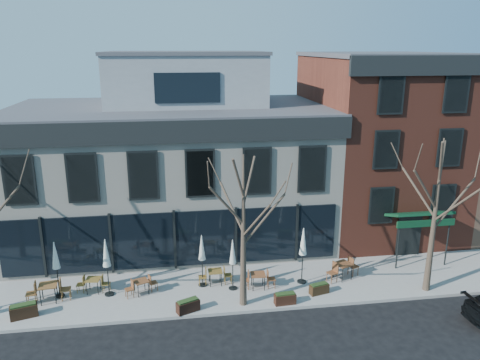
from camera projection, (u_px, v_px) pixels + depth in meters
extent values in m
plane|color=black|center=(176.00, 272.00, 24.78)|extent=(120.00, 120.00, 0.00)
cube|color=gray|center=(243.00, 286.00, 23.18)|extent=(33.50, 4.70, 0.15)
cube|color=silver|center=(172.00, 175.00, 28.43)|extent=(18.00, 10.00, 8.00)
cube|color=#47474C|center=(169.00, 108.00, 27.32)|extent=(18.30, 10.30, 0.30)
cube|color=black|center=(170.00, 132.00, 22.59)|extent=(18.30, 0.25, 1.10)
cube|color=black|center=(5.00, 120.00, 26.16)|extent=(0.25, 10.30, 1.10)
cube|color=black|center=(175.00, 240.00, 24.20)|extent=(17.20, 0.12, 3.00)
cube|color=black|center=(14.00, 221.00, 26.78)|extent=(0.12, 7.50, 3.00)
cube|color=gray|center=(185.00, 80.00, 27.98)|extent=(9.00, 6.50, 3.00)
cube|color=brown|center=(376.00, 144.00, 29.86)|extent=(8.00, 10.00, 11.00)
cube|color=#47474C|center=(384.00, 55.00, 28.33)|extent=(8.20, 10.20, 0.25)
cube|color=black|center=(428.00, 65.00, 23.59)|extent=(8.20, 0.25, 1.00)
cube|color=#0B321B|center=(419.00, 214.00, 25.02)|extent=(3.20, 1.66, 0.67)
cube|color=black|center=(408.00, 237.00, 26.23)|extent=(1.40, 0.10, 2.50)
cone|color=#382B21|center=(243.00, 233.00, 20.49)|extent=(0.34, 0.34, 7.04)
cylinder|color=#382B21|center=(264.00, 219.00, 20.64)|extent=(2.00, 0.46, 2.21)
cylinder|color=#382B21|center=(232.00, 207.00, 21.00)|extent=(0.93, 1.84, 1.91)
cylinder|color=#382B21|center=(227.00, 206.00, 19.75)|extent=(1.61, 0.68, 1.97)
cylinder|color=#382B21|center=(256.00, 221.00, 19.50)|extent=(0.93, 1.83, 2.03)
cone|color=#382B21|center=(435.00, 217.00, 21.70)|extent=(0.34, 0.34, 7.48)
cylinder|color=#382B21|center=(454.00, 204.00, 21.87)|extent=(2.12, 0.48, 2.35)
cylinder|color=#382B21|center=(418.00, 192.00, 22.24)|extent=(0.98, 1.94, 2.03)
cylinder|color=#382B21|center=(425.00, 190.00, 20.91)|extent=(1.71, 0.71, 2.09)
cylinder|color=#382B21|center=(457.00, 205.00, 20.65)|extent=(0.98, 1.94, 2.16)
cube|color=brown|center=(48.00, 285.00, 21.45)|extent=(0.89, 0.89, 0.05)
cylinder|color=black|center=(40.00, 298.00, 21.19)|extent=(0.05, 0.05, 0.82)
cylinder|color=black|center=(55.00, 296.00, 21.35)|extent=(0.05, 0.05, 0.82)
cylinder|color=black|center=(42.00, 291.00, 21.78)|extent=(0.05, 0.05, 0.82)
cylinder|color=black|center=(57.00, 289.00, 21.94)|extent=(0.05, 0.05, 0.82)
cube|color=brown|center=(93.00, 279.00, 22.32)|extent=(0.71, 0.71, 0.04)
cylinder|color=black|center=(87.00, 288.00, 22.16)|extent=(0.04, 0.04, 0.66)
cylinder|color=black|center=(98.00, 288.00, 22.18)|extent=(0.04, 0.04, 0.66)
cylinder|color=black|center=(90.00, 283.00, 22.65)|extent=(0.04, 0.04, 0.66)
cylinder|color=black|center=(100.00, 283.00, 22.68)|extent=(0.04, 0.04, 0.66)
cube|color=brown|center=(141.00, 281.00, 22.15)|extent=(0.84, 0.84, 0.04)
cylinder|color=black|center=(138.00, 291.00, 21.91)|extent=(0.04, 0.04, 0.66)
cylinder|color=black|center=(149.00, 288.00, 22.17)|extent=(0.04, 0.04, 0.66)
cylinder|color=black|center=(134.00, 287.00, 22.33)|extent=(0.04, 0.04, 0.66)
cylinder|color=black|center=(145.00, 284.00, 22.59)|extent=(0.04, 0.04, 0.66)
cube|color=brown|center=(215.00, 271.00, 23.06)|extent=(0.69, 0.69, 0.04)
cylinder|color=black|center=(210.00, 281.00, 22.86)|extent=(0.04, 0.04, 0.70)
cylinder|color=black|center=(221.00, 280.00, 22.94)|extent=(0.04, 0.04, 0.70)
cylinder|color=black|center=(209.00, 275.00, 23.38)|extent=(0.04, 0.04, 0.70)
cylinder|color=black|center=(220.00, 275.00, 23.46)|extent=(0.04, 0.04, 0.70)
cube|color=brown|center=(258.00, 274.00, 22.68)|extent=(0.73, 0.73, 0.04)
cylinder|color=black|center=(253.00, 284.00, 22.49)|extent=(0.04, 0.04, 0.72)
cylinder|color=black|center=(265.00, 284.00, 22.55)|extent=(0.04, 0.04, 0.72)
cylinder|color=black|center=(252.00, 279.00, 23.03)|extent=(0.04, 0.04, 0.72)
cylinder|color=black|center=(263.00, 278.00, 23.08)|extent=(0.04, 0.04, 0.72)
cube|color=brown|center=(343.00, 264.00, 23.60)|extent=(1.01, 1.01, 0.04)
cylinder|color=black|center=(342.00, 275.00, 23.30)|extent=(0.04, 0.04, 0.80)
cylinder|color=black|center=(352.00, 272.00, 23.61)|extent=(0.04, 0.04, 0.80)
cylinder|color=black|center=(334.00, 270.00, 23.81)|extent=(0.04, 0.04, 0.80)
cylinder|color=black|center=(343.00, 267.00, 24.12)|extent=(0.04, 0.04, 0.80)
cylinder|color=black|center=(60.00, 296.00, 22.11)|extent=(0.44, 0.44, 0.06)
cylinder|color=black|center=(58.00, 275.00, 21.82)|extent=(0.05, 0.05, 2.22)
cone|color=silver|center=(55.00, 255.00, 21.54)|extent=(0.36, 0.36, 1.31)
cylinder|color=black|center=(109.00, 294.00, 22.25)|extent=(0.46, 0.46, 0.06)
cylinder|color=black|center=(108.00, 273.00, 21.94)|extent=(0.05, 0.05, 2.28)
cone|color=beige|center=(106.00, 253.00, 21.65)|extent=(0.37, 0.37, 1.35)
cylinder|color=black|center=(203.00, 285.00, 23.11)|extent=(0.43, 0.43, 0.06)
cylinder|color=black|center=(202.00, 266.00, 22.82)|extent=(0.05, 0.05, 2.14)
cone|color=beige|center=(202.00, 247.00, 22.55)|extent=(0.35, 0.35, 1.26)
cylinder|color=black|center=(233.00, 288.00, 22.80)|extent=(0.41, 0.41, 0.06)
cylinder|color=black|center=(233.00, 269.00, 22.52)|extent=(0.05, 0.05, 2.06)
cone|color=beige|center=(233.00, 252.00, 22.26)|extent=(0.34, 0.34, 1.22)
cylinder|color=black|center=(302.00, 282.00, 23.43)|extent=(0.46, 0.46, 0.06)
cylinder|color=black|center=(302.00, 261.00, 23.12)|extent=(0.05, 0.05, 2.32)
cone|color=silver|center=(303.00, 241.00, 22.83)|extent=(0.38, 0.38, 1.37)
cube|color=black|center=(24.00, 311.00, 20.34)|extent=(1.21, 0.76, 0.56)
cube|color=#1E3314|center=(23.00, 305.00, 20.25)|extent=(1.08, 0.64, 0.09)
cube|color=black|center=(188.00, 306.00, 20.79)|extent=(1.10, 0.79, 0.51)
cube|color=#1E3314|center=(188.00, 301.00, 20.71)|extent=(0.98, 0.67, 0.08)
cube|color=black|center=(285.00, 299.00, 21.41)|extent=(1.00, 0.46, 0.49)
cube|color=#1E3314|center=(285.00, 294.00, 21.34)|extent=(0.90, 0.37, 0.08)
cube|color=black|center=(319.00, 289.00, 22.31)|extent=(0.99, 0.59, 0.47)
cube|color=#1E3314|center=(319.00, 284.00, 22.24)|extent=(0.89, 0.50, 0.07)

